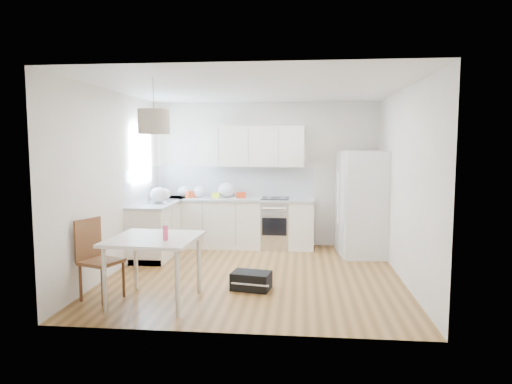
% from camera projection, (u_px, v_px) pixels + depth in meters
% --- Properties ---
extents(floor, '(4.20, 4.20, 0.00)m').
position_uv_depth(floor, '(255.00, 275.00, 6.71)').
color(floor, brown).
rests_on(floor, ground).
extents(ceiling, '(4.20, 4.20, 0.00)m').
position_uv_depth(ceiling, '(255.00, 88.00, 6.43)').
color(ceiling, white).
rests_on(ceiling, wall_back).
extents(wall_back, '(4.20, 0.00, 4.20)m').
position_uv_depth(wall_back, '(266.00, 174.00, 8.65)').
color(wall_back, beige).
rests_on(wall_back, floor).
extents(wall_left, '(0.00, 4.20, 4.20)m').
position_uv_depth(wall_left, '(114.00, 182.00, 6.78)').
color(wall_left, beige).
rests_on(wall_left, floor).
extents(wall_right, '(0.00, 4.20, 4.20)m').
position_uv_depth(wall_right, '(404.00, 185.00, 6.36)').
color(wall_right, beige).
rests_on(wall_right, floor).
extents(window_glassblock, '(0.02, 1.00, 1.00)m').
position_uv_depth(window_glassblock, '(141.00, 154.00, 7.87)').
color(window_glassblock, '#BFE0F9').
rests_on(window_glassblock, wall_left).
extents(cabinets_back, '(3.00, 0.60, 0.88)m').
position_uv_depth(cabinets_back, '(232.00, 224.00, 8.50)').
color(cabinets_back, silver).
rests_on(cabinets_back, floor).
extents(cabinets_left, '(0.60, 1.80, 0.88)m').
position_uv_depth(cabinets_left, '(160.00, 228.00, 8.03)').
color(cabinets_left, silver).
rests_on(cabinets_left, floor).
extents(counter_back, '(3.02, 0.64, 0.04)m').
position_uv_depth(counter_back, '(232.00, 199.00, 8.46)').
color(counter_back, '#A3A5A7').
rests_on(counter_back, cabinets_back).
extents(counter_left, '(0.64, 1.82, 0.04)m').
position_uv_depth(counter_left, '(159.00, 202.00, 7.98)').
color(counter_left, '#A3A5A7').
rests_on(counter_left, cabinets_left).
extents(backsplash_back, '(3.00, 0.01, 0.58)m').
position_uv_depth(backsplash_back, '(235.00, 181.00, 8.72)').
color(backsplash_back, white).
rests_on(backsplash_back, wall_back).
extents(backsplash_left, '(0.01, 1.80, 0.58)m').
position_uv_depth(backsplash_left, '(143.00, 185.00, 7.98)').
color(backsplash_left, white).
rests_on(backsplash_left, wall_left).
extents(upper_cabinets, '(1.70, 0.32, 0.75)m').
position_uv_depth(upper_cabinets, '(257.00, 146.00, 8.45)').
color(upper_cabinets, silver).
rests_on(upper_cabinets, wall_back).
extents(range_oven, '(0.50, 0.61, 0.88)m').
position_uv_depth(range_oven, '(275.00, 224.00, 8.43)').
color(range_oven, silver).
rests_on(range_oven, floor).
extents(sink, '(0.50, 0.80, 0.16)m').
position_uv_depth(sink, '(159.00, 202.00, 7.93)').
color(sink, silver).
rests_on(sink, counter_left).
extents(refrigerator, '(0.93, 0.97, 1.80)m').
position_uv_depth(refrigerator, '(363.00, 203.00, 7.83)').
color(refrigerator, white).
rests_on(refrigerator, floor).
extents(dining_table, '(1.07, 1.07, 0.80)m').
position_uv_depth(dining_table, '(154.00, 245.00, 5.47)').
color(dining_table, '#BEB5A2').
rests_on(dining_table, floor).
extents(dining_chair, '(0.54, 0.54, 1.00)m').
position_uv_depth(dining_chair, '(102.00, 260.00, 5.61)').
color(dining_chair, '#532C18').
rests_on(dining_chair, floor).
extents(drink_bottle, '(0.06, 0.06, 0.21)m').
position_uv_depth(drink_bottle, '(165.00, 231.00, 5.28)').
color(drink_bottle, '#E53F69').
rests_on(drink_bottle, dining_table).
extents(gym_bag, '(0.55, 0.41, 0.23)m').
position_uv_depth(gym_bag, '(251.00, 281.00, 6.04)').
color(gym_bag, black).
rests_on(gym_bag, floor).
extents(pendant_lamp, '(0.45, 0.45, 0.29)m').
position_uv_depth(pendant_lamp, '(154.00, 122.00, 5.39)').
color(pendant_lamp, '#B9A68E').
rests_on(pendant_lamp, ceiling).
extents(grocery_bag_a, '(0.23, 0.19, 0.21)m').
position_uv_depth(grocery_bag_a, '(184.00, 192.00, 8.59)').
color(grocery_bag_a, silver).
rests_on(grocery_bag_a, counter_back).
extents(grocery_bag_b, '(0.23, 0.20, 0.21)m').
position_uv_depth(grocery_bag_b, '(199.00, 192.00, 8.57)').
color(grocery_bag_b, silver).
rests_on(grocery_bag_b, counter_back).
extents(grocery_bag_c, '(0.31, 0.27, 0.28)m').
position_uv_depth(grocery_bag_c, '(227.00, 190.00, 8.54)').
color(grocery_bag_c, silver).
rests_on(grocery_bag_c, counter_back).
extents(grocery_bag_d, '(0.22, 0.19, 0.20)m').
position_uv_depth(grocery_bag_d, '(165.00, 194.00, 8.22)').
color(grocery_bag_d, silver).
rests_on(grocery_bag_d, counter_back).
extents(grocery_bag_e, '(0.30, 0.25, 0.27)m').
position_uv_depth(grocery_bag_e, '(159.00, 195.00, 7.75)').
color(grocery_bag_e, silver).
rests_on(grocery_bag_e, counter_left).
extents(snack_orange, '(0.18, 0.16, 0.11)m').
position_uv_depth(snack_orange, '(241.00, 195.00, 8.49)').
color(snack_orange, red).
rests_on(snack_orange, counter_back).
extents(snack_yellow, '(0.14, 0.09, 0.10)m').
position_uv_depth(snack_yellow, '(216.00, 195.00, 8.45)').
color(snack_yellow, '#CBD521').
rests_on(snack_yellow, counter_back).
extents(snack_red, '(0.20, 0.20, 0.12)m').
position_uv_depth(snack_red, '(191.00, 194.00, 8.53)').
color(snack_red, '#B93817').
rests_on(snack_red, counter_back).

